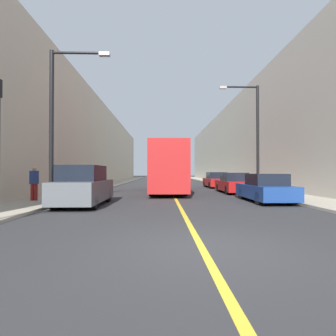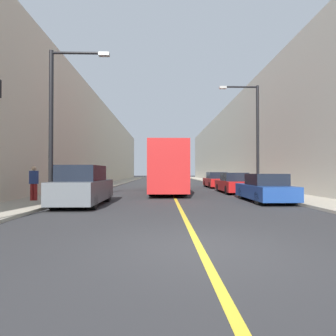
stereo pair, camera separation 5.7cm
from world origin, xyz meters
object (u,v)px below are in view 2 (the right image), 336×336
at_px(parked_suv_left, 83,187).
at_px(street_lamp_left, 57,115).
at_px(pedestrian, 34,183).
at_px(bus, 167,168).
at_px(car_right_mid, 233,184).
at_px(car_right_far, 216,181).
at_px(street_lamp_right, 254,131).
at_px(car_right_near, 265,189).

relative_size(parked_suv_left, street_lamp_left, 0.64).
bearing_deg(pedestrian, bus, 45.86).
bearing_deg(parked_suv_left, street_lamp_left, -178.38).
relative_size(car_right_mid, car_right_far, 0.95).
height_order(car_right_mid, street_lamp_right, street_lamp_right).
height_order(street_lamp_left, pedestrian, street_lamp_left).
xyz_separation_m(street_lamp_right, pedestrian, (-12.89, -4.72, -3.39)).
xyz_separation_m(car_right_near, car_right_mid, (-0.09, 5.62, 0.01)).
relative_size(car_right_near, car_right_mid, 0.97).
xyz_separation_m(parked_suv_left, pedestrian, (-2.80, 1.08, 0.16)).
bearing_deg(car_right_mid, car_right_far, 89.13).
relative_size(car_right_mid, street_lamp_left, 0.62).
distance_m(parked_suv_left, pedestrian, 3.01).
bearing_deg(bus, car_right_mid, -15.22).
bearing_deg(car_right_far, pedestrian, -133.84).
relative_size(car_right_far, pedestrian, 2.67).
xyz_separation_m(car_right_far, pedestrian, (-11.79, -12.28, 0.33)).
bearing_deg(car_right_far, car_right_near, -90.02).
height_order(bus, pedestrian, bus).
height_order(car_right_mid, street_lamp_left, street_lamp_left).
height_order(car_right_mid, pedestrian, pedestrian).
height_order(bus, car_right_far, bus).
relative_size(bus, street_lamp_left, 1.57).
distance_m(parked_suv_left, street_lamp_right, 12.17).
relative_size(street_lamp_right, pedestrian, 4.31).
bearing_deg(bus, car_right_near, -54.46).
bearing_deg(pedestrian, street_lamp_left, -35.36).
bearing_deg(car_right_far, bus, -133.43).
bearing_deg(car_right_far, car_right_mid, -90.87).
bearing_deg(pedestrian, street_lamp_right, 20.12).
distance_m(bus, car_right_mid, 5.17).
bearing_deg(car_right_far, street_lamp_right, -81.78).
bearing_deg(street_lamp_left, pedestrian, 144.64).
bearing_deg(bus, pedestrian, -134.14).
bearing_deg(car_right_mid, bus, 164.78).
relative_size(bus, car_right_mid, 2.53).
bearing_deg(car_right_mid, street_lamp_left, -145.96).
height_order(bus, parked_suv_left, bus).
height_order(bus, street_lamp_left, street_lamp_left).
bearing_deg(bus, street_lamp_right, -21.00).
xyz_separation_m(parked_suv_left, car_right_mid, (8.89, 6.80, -0.18)).
height_order(street_lamp_left, street_lamp_right, street_lamp_right).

